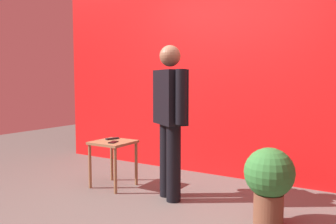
% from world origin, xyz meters
% --- Properties ---
extents(ground_plane, '(12.00, 12.00, 0.00)m').
position_xyz_m(ground_plane, '(0.00, 0.00, 0.00)').
color(ground_plane, '#59544F').
extents(back_wall_red, '(5.73, 0.12, 3.18)m').
position_xyz_m(back_wall_red, '(0.00, 1.64, 1.59)').
color(back_wall_red, red).
rests_on(back_wall_red, ground_plane).
extents(standing_person, '(0.59, 0.46, 1.64)m').
position_xyz_m(standing_person, '(-0.24, 0.45, 0.92)').
color(standing_person, black).
rests_on(standing_person, ground_plane).
extents(side_table, '(0.45, 0.45, 0.55)m').
position_xyz_m(side_table, '(-1.04, 0.46, 0.45)').
color(side_table, olive).
rests_on(side_table, ground_plane).
extents(cell_phone, '(0.11, 0.16, 0.01)m').
position_xyz_m(cell_phone, '(-0.98, 0.38, 0.56)').
color(cell_phone, black).
rests_on(cell_phone, side_table).
extents(tv_remote, '(0.10, 0.18, 0.02)m').
position_xyz_m(tv_remote, '(-1.13, 0.55, 0.56)').
color(tv_remote, black).
rests_on(tv_remote, side_table).
extents(potted_plant, '(0.44, 0.44, 0.69)m').
position_xyz_m(potted_plant, '(0.85, 0.33, 0.41)').
color(potted_plant, brown).
rests_on(potted_plant, ground_plane).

